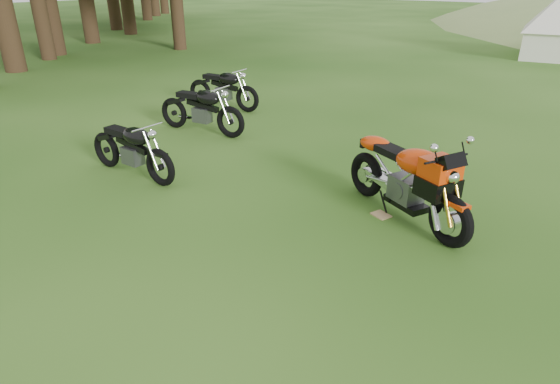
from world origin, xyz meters
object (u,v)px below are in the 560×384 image
Objects in this scene: sport_motorcycle at (407,173)px; vintage_moto_a at (131,147)px; vintage_moto_d at (223,87)px; vintage_moto_b at (201,108)px; plywood_board at (381,215)px.

vintage_moto_a is (-4.12, -1.29, -0.16)m from sport_motorcycle.
vintage_moto_b is at bearing -66.69° from vintage_moto_d.
vintage_moto_b is 1.02× the size of vintage_moto_d.
sport_motorcycle reaches higher than plywood_board.
vintage_moto_b is at bearing 107.58° from vintage_moto_a.
plywood_board is at bearing -126.87° from sport_motorcycle.
sport_motorcycle is 1.08× the size of vintage_moto_b.
vintage_moto_a reaches higher than plywood_board.
sport_motorcycle is 1.10× the size of vintage_moto_d.
sport_motorcycle is 1.15× the size of vintage_moto_a.
plywood_board is 0.13× the size of vintage_moto_a.
vintage_moto_d is at bearing 111.73° from vintage_moto_b.
sport_motorcycle is 0.70m from plywood_board.
sport_motorcycle reaches higher than vintage_moto_b.
plywood_board is 6.37m from vintage_moto_d.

